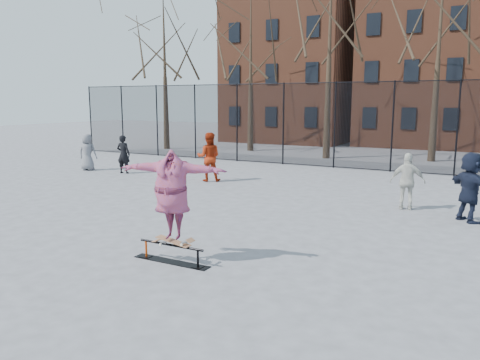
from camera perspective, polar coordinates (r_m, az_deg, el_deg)
The scene contains 12 objects.
ground at distance 10.26m, azimuth -3.02°, elevation -8.12°, with size 100.00×100.00×0.00m, color slate.
skate_rail at distance 9.37m, azimuth -8.38°, elevation -9.03°, with size 1.68×0.26×0.37m.
skateboard at distance 9.26m, azimuth -8.14°, elevation -7.48°, with size 0.80×0.19×0.10m, color #915B3A, non-canonical shape.
skater at distance 9.03m, azimuth -8.28°, elevation -1.94°, with size 2.13×0.58×1.73m, color navy.
bystander_grey at distance 22.31m, azimuth -18.08°, elevation 3.25°, with size 0.81×0.53×1.65m, color slate.
bystander_black at distance 20.93m, azimuth -14.02°, elevation 3.06°, with size 0.61×0.40×1.67m, color black.
bystander_red at distance 18.34m, azimuth -3.82°, elevation 2.82°, with size 0.93×0.73×1.91m, color #9E270E.
bystander_white at distance 14.33m, azimuth 19.75°, elevation -0.18°, with size 0.97×0.40×1.65m, color beige.
bystander_navy at distance 13.52m, azimuth 26.24°, elevation -0.78°, with size 1.70×0.54×1.83m, color #181D30.
fence at distance 21.96m, azimuth 14.97°, elevation 6.52°, with size 34.03×0.07×4.00m.
tree_row at distance 26.38m, azimuth 17.21°, elevation 18.45°, with size 33.66×7.46×10.67m.
rowhouses at distance 34.73m, azimuth 21.69°, elevation 13.83°, with size 29.00×7.00×13.00m.
Camera 1 is at (5.11, -8.33, 3.13)m, focal length 35.00 mm.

